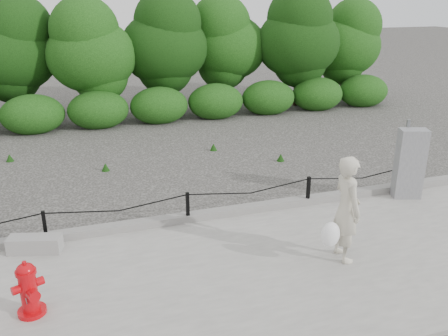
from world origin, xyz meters
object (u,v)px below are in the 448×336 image
pedestrian (346,210)px  utility_cabinet (410,164)px  fire_hydrant (29,289)px  concrete_block (35,244)px

pedestrian → utility_cabinet: pedestrian is taller
fire_hydrant → utility_cabinet: size_ratio=0.49×
concrete_block → utility_cabinet: bearing=-0.3°
pedestrian → fire_hydrant: bearing=92.8°
fire_hydrant → concrete_block: 1.74m
pedestrian → concrete_block: bearing=72.8°
fire_hydrant → utility_cabinet: bearing=-9.9°
pedestrian → utility_cabinet: 3.14m
pedestrian → utility_cabinet: bearing=-52.8°
pedestrian → concrete_block: (-4.71, 1.78, -0.71)m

